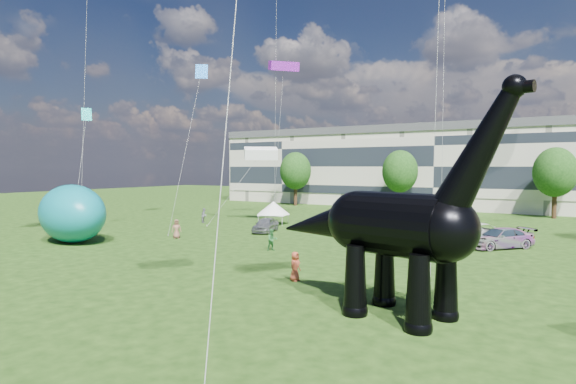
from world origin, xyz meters
The scene contains 13 objects.
ground centered at (0.00, 0.00, 0.00)m, with size 220.00×220.00×0.00m, color #16330C.
terrace_row centered at (-8.00, 62.00, 6.00)m, with size 78.00×11.00×12.00m, color beige.
tree_far_left centered at (-30.00, 53.00, 6.29)m, with size 5.20×5.20×9.44m.
tree_mid_left centered at (-12.00, 53.00, 6.29)m, with size 5.20×5.20×9.44m.
tree_mid_right centered at (8.00, 53.00, 6.29)m, with size 5.20×5.20×9.44m.
dinosaur_sculpture centered at (4.52, 4.39, 3.82)m, with size 12.39×4.66×10.11m.
car_silver centered at (-15.22, 23.15, 0.74)m, with size 1.74×4.32×1.47m, color #A6A7AA.
car_grey centered at (-4.49, 25.75, 0.71)m, with size 1.51×4.34×1.43m, color slate.
car_white centered at (4.10, 27.90, 0.81)m, with size 2.68×5.81×1.62m, color white.
car_dark centered at (5.87, 25.45, 0.80)m, with size 2.25×5.54×1.61m, color #595960.
gazebo_left centered at (-18.30, 29.11, 1.81)m, with size 4.68×4.68×2.58m.
inflatable_teal centered at (-25.57, 9.15, 2.47)m, with size 7.92×4.95×4.95m, color #0B7A88.
visitors centered at (-0.16, 16.54, 0.88)m, with size 50.91×38.86×1.89m.
Camera 1 is at (11.89, -15.53, 6.46)m, focal length 30.00 mm.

